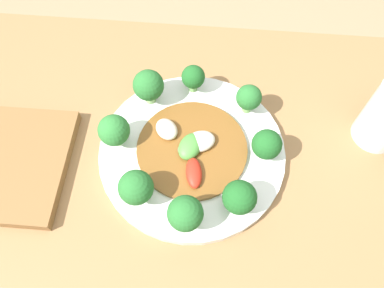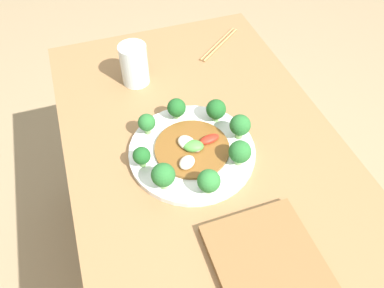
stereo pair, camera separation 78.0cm
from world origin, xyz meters
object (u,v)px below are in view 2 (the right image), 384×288
plate (192,151)px  broccoli_northeast (147,123)px  broccoli_northwest (163,175)px  broccoli_east (177,108)px  stirfry_center (192,148)px  broccoli_southwest (240,152)px  drinking_glass (134,65)px  broccoli_south (240,125)px  broccoli_north (142,156)px  chopsticks (219,44)px  cutting_board (274,276)px  broccoli_southeast (216,110)px  broccoli_west (209,181)px

plate → broccoli_northeast: (0.09, 0.09, 0.04)m
broccoli_northeast → broccoli_northwest: broccoli_northwest is taller
broccoli_east → stirfry_center: 0.12m
plate → broccoli_southwest: size_ratio=4.64×
broccoli_northeast → drinking_glass: 0.23m
broccoli_south → broccoli_east: 0.17m
broccoli_north → chopsticks: (0.42, -0.36, -0.05)m
chopsticks → cutting_board: 0.79m
broccoli_southwest → broccoli_southeast: bearing=-0.2°
broccoli_southeast → stirfry_center: size_ratio=0.34×
broccoli_southwest → broccoli_northeast: (0.17, 0.18, -0.00)m
broccoli_west → cutting_board: 0.23m
broccoli_north → drinking_glass: 0.33m
broccoli_northwest → drinking_glass: size_ratio=0.58×
broccoli_east → cutting_board: broccoli_east is taller
drinking_glass → cutting_board: size_ratio=0.42×
broccoli_west → chopsticks: bearing=-23.9°
plate → broccoli_northwest: (-0.08, 0.10, 0.05)m
broccoli_southwest → broccoli_west: (-0.05, 0.10, -0.00)m
cutting_board → stirfry_center: bearing=8.1°
plate → cutting_board: bearing=-172.0°
broccoli_north → broccoli_south: bearing=-87.6°
broccoli_southwest → broccoli_east: (0.20, 0.09, -0.01)m
broccoli_northwest → chopsticks: broccoli_northwest is taller
stirfry_center → broccoli_northwest: bearing=130.7°
broccoli_northwest → stirfry_center: 0.13m
drinking_glass → cutting_board: drinking_glass is taller
broccoli_south → cutting_board: size_ratio=0.24×
broccoli_south → broccoli_east: (0.12, 0.13, -0.01)m
chopsticks → broccoli_east: bearing=141.0°
broccoli_east → drinking_glass: bearing=18.3°
broccoli_north → cutting_board: bearing=-152.7°
broccoli_southeast → broccoli_west: broccoli_west is taller
chopsticks → broccoli_southeast: bearing=156.9°
broccoli_southeast → broccoli_northwest: bearing=130.8°
broccoli_east → drinking_glass: drinking_glass is taller
plate → stirfry_center: bearing=176.7°
broccoli_northwest → broccoli_north: bearing=22.6°
broccoli_northeast → stirfry_center: size_ratio=0.32×
drinking_glass → broccoli_southeast: bearing=-146.3°
broccoli_south → broccoli_southwest: broccoli_south is taller
broccoli_southeast → broccoli_northwest: size_ratio=0.89×
chopsticks → broccoli_west: bearing=156.1°
broccoli_south → broccoli_east: size_ratio=1.18×
plate → broccoli_west: size_ratio=4.91×
plate → broccoli_south: (0.00, -0.13, 0.05)m
broccoli_west → stirfry_center: (0.13, -0.00, -0.03)m
broccoli_southeast → broccoli_northeast: 0.18m
broccoli_northwest → drinking_glass: bearing=-4.0°
broccoli_west → drinking_glass: 0.45m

